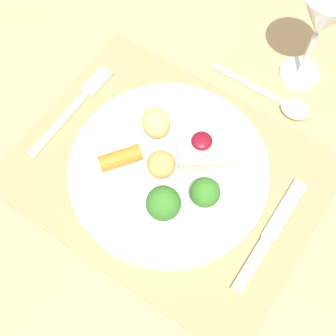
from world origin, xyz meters
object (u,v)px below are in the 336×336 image
at_px(dinner_plate, 169,170).
at_px(knife, 266,242).
at_px(spoon, 283,102).
at_px(wine_glass_near, 323,17).
at_px(fork, 76,105).

xyz_separation_m(dinner_plate, knife, (0.17, -0.01, -0.01)).
bearing_deg(spoon, wine_glass_near, 91.09).
height_order(dinner_plate, knife, dinner_plate).
bearing_deg(dinner_plate, fork, 175.04).
xyz_separation_m(dinner_plate, spoon, (0.08, 0.20, -0.01)).
relative_size(dinner_plate, fork, 1.56).
xyz_separation_m(dinner_plate, fork, (-0.18, 0.02, -0.01)).
xyz_separation_m(fork, wine_glass_near, (0.26, 0.25, 0.12)).
xyz_separation_m(spoon, wine_glass_near, (-0.00, 0.06, 0.12)).
bearing_deg(dinner_plate, wine_glass_near, 74.11).
height_order(fork, spoon, spoon).
bearing_deg(wine_glass_near, spoon, -86.76).
distance_m(fork, spoon, 0.32).
relative_size(dinner_plate, spoon, 1.69).
xyz_separation_m(knife, wine_glass_near, (-0.09, 0.28, 0.12)).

